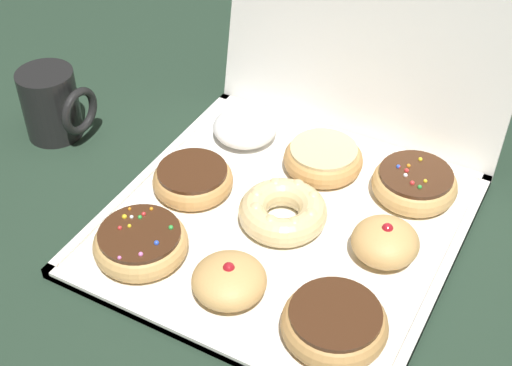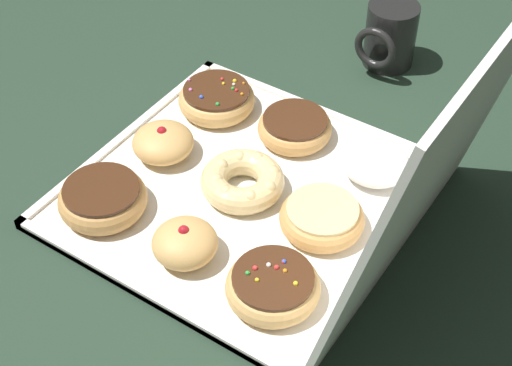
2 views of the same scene
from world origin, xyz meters
name	(u,v)px [view 1 (image 1 of 2)]	position (x,y,z in m)	size (l,w,h in m)	color
ground_plane	(282,228)	(0.00, 0.00, 0.00)	(3.00, 3.00, 0.00)	#233828
donut_box	(282,225)	(0.00, 0.00, 0.01)	(0.42, 0.42, 0.01)	white
box_lid_open	(372,7)	(0.00, 0.26, 0.19)	(0.42, 0.39, 0.01)	white
sprinkle_donut_0	(141,243)	(-0.12, -0.13, 0.03)	(0.11, 0.11, 0.04)	tan
jelly_filled_donut_1	(228,280)	(0.00, -0.13, 0.03)	(0.09, 0.09, 0.05)	tan
chocolate_frosted_donut_2	(335,323)	(0.13, -0.13, 0.03)	(0.12, 0.12, 0.04)	tan
chocolate_frosted_donut_3	(194,178)	(-0.13, 0.00, 0.03)	(0.11, 0.11, 0.03)	tan
cruller_donut_4	(284,209)	(0.00, 0.00, 0.03)	(0.11, 0.11, 0.04)	#EACC8C
jelly_filled_donut_5	(385,242)	(0.13, 0.01, 0.03)	(0.08, 0.08, 0.05)	tan
powdered_filled_donut_6	(245,127)	(-0.13, 0.13, 0.03)	(0.09, 0.09, 0.04)	white
glazed_ring_donut_7	(323,158)	(0.00, 0.12, 0.03)	(0.11, 0.11, 0.04)	tan
sprinkle_donut_8	(415,183)	(0.13, 0.13, 0.03)	(0.11, 0.11, 0.04)	tan
coffee_mug	(52,103)	(-0.38, 0.02, 0.05)	(0.10, 0.08, 0.10)	black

